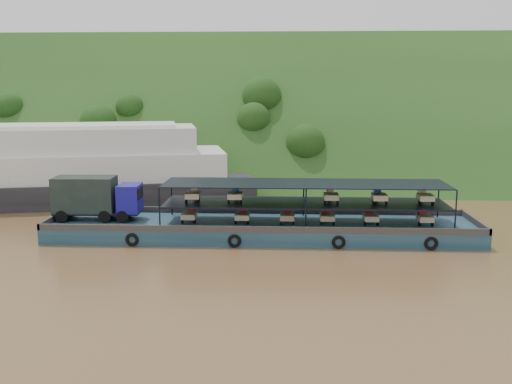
{
  "coord_description": "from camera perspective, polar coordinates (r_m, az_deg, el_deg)",
  "views": [
    {
      "loc": [
        0.28,
        -45.87,
        12.32
      ],
      "look_at": [
        -2.0,
        3.0,
        3.2
      ],
      "focal_mm": 40.0,
      "sensor_mm": 36.0,
      "label": 1
    }
  ],
  "objects": [
    {
      "name": "hillside",
      "position": [
        82.79,
        2.45,
        1.99
      ],
      "size": [
        140.0,
        39.6,
        39.6
      ],
      "primitive_type": "cube",
      "rotation": [
        0.79,
        0.0,
        0.0
      ],
      "color": "#1E3914",
      "rests_on": "ground"
    },
    {
      "name": "ground",
      "position": [
        47.5,
        2.25,
        -4.48
      ],
      "size": [
        160.0,
        160.0,
        0.0
      ],
      "primitive_type": "plane",
      "color": "brown",
      "rests_on": "ground"
    },
    {
      "name": "passenger_ferry",
      "position": [
        64.56,
        -19.03,
        2.23
      ],
      "size": [
        42.42,
        19.07,
        8.34
      ],
      "rotation": [
        0.0,
        0.0,
        0.22
      ],
      "color": "black",
      "rests_on": "ground"
    },
    {
      "name": "cargo_barge",
      "position": [
        47.37,
        -1.26,
        -3.01
      ],
      "size": [
        35.0,
        7.18,
        4.86
      ],
      "color": "#133344",
      "rests_on": "ground"
    }
  ]
}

